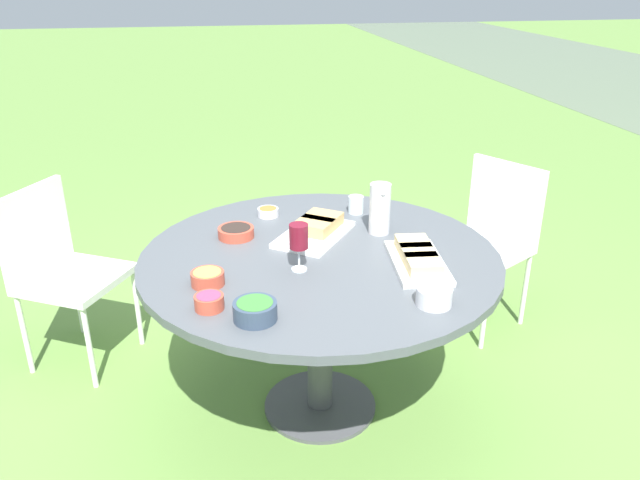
# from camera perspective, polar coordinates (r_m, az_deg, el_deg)

# --- Properties ---
(ground_plane) EXTENTS (40.00, 40.00, 0.00)m
(ground_plane) POSITION_cam_1_polar(r_m,az_deg,el_deg) (2.93, 0.00, -14.96)
(ground_plane) COLOR #668E42
(dining_table) EXTENTS (1.46, 1.46, 0.77)m
(dining_table) POSITION_cam_1_polar(r_m,az_deg,el_deg) (2.56, 0.00, -3.13)
(dining_table) COLOR #4C4C51
(dining_table) RESTS_ON ground_plane
(chair_near_right) EXTENTS (0.59, 0.59, 0.89)m
(chair_near_right) POSITION_cam_1_polar(r_m,az_deg,el_deg) (3.48, 15.27, 0.74)
(chair_near_right) COLOR silver
(chair_near_right) RESTS_ON ground_plane
(chair_far_back) EXTENTS (0.59, 0.58, 0.89)m
(chair_far_back) POSITION_cam_1_polar(r_m,az_deg,el_deg) (3.26, -22.73, -1.92)
(chair_far_back) COLOR silver
(chair_far_back) RESTS_ON ground_plane
(water_pitcher) EXTENTS (0.10, 0.09, 0.22)m
(water_pitcher) POSITION_cam_1_polar(r_m,az_deg,el_deg) (2.69, 5.49, 2.88)
(water_pitcher) COLOR silver
(water_pitcher) RESTS_ON dining_table
(wine_glass) EXTENTS (0.07, 0.07, 0.19)m
(wine_glass) POSITION_cam_1_polar(r_m,az_deg,el_deg) (2.34, -1.96, 0.20)
(wine_glass) COLOR silver
(wine_glass) RESTS_ON dining_table
(platter_bread_main) EXTENTS (0.41, 0.23, 0.07)m
(platter_bread_main) POSITION_cam_1_polar(r_m,az_deg,el_deg) (2.45, 8.95, -1.61)
(platter_bread_main) COLOR white
(platter_bread_main) RESTS_ON dining_table
(platter_charcuterie) EXTENTS (0.45, 0.41, 0.07)m
(platter_charcuterie) POSITION_cam_1_polar(r_m,az_deg,el_deg) (2.69, -0.33, 1.07)
(platter_charcuterie) COLOR white
(platter_charcuterie) RESTS_ON dining_table
(bowl_fries) EXTENTS (0.12, 0.12, 0.05)m
(bowl_fries) POSITION_cam_1_polar(r_m,az_deg,el_deg) (2.31, -10.24, -3.38)
(bowl_fries) COLOR #B74733
(bowl_fries) RESTS_ON dining_table
(bowl_salad) EXTENTS (0.15, 0.15, 0.06)m
(bowl_salad) POSITION_cam_1_polar(r_m,az_deg,el_deg) (2.06, -5.96, -6.37)
(bowl_salad) COLOR #334256
(bowl_salad) RESTS_ON dining_table
(bowl_olives) EXTENTS (0.15, 0.15, 0.05)m
(bowl_olives) POSITION_cam_1_polar(r_m,az_deg,el_deg) (2.69, -7.69, 0.75)
(bowl_olives) COLOR #B74733
(bowl_olives) RESTS_ON dining_table
(bowl_dip_red) EXTENTS (0.10, 0.10, 0.05)m
(bowl_dip_red) POSITION_cam_1_polar(r_m,az_deg,el_deg) (2.15, -10.11, -5.53)
(bowl_dip_red) COLOR #B74733
(bowl_dip_red) RESTS_ON dining_table
(bowl_dip_cream) EXTENTS (0.12, 0.12, 0.07)m
(bowl_dip_cream) POSITION_cam_1_polar(r_m,az_deg,el_deg) (2.17, 10.40, -4.98)
(bowl_dip_cream) COLOR silver
(bowl_dip_cream) RESTS_ON dining_table
(bowl_roasted_veg) EXTENTS (0.10, 0.10, 0.04)m
(bowl_roasted_veg) POSITION_cam_1_polar(r_m,az_deg,el_deg) (2.91, -4.77, 2.59)
(bowl_roasted_veg) COLOR silver
(bowl_roasted_veg) RESTS_ON dining_table
(cup_water_near) EXTENTS (0.07, 0.07, 0.08)m
(cup_water_near) POSITION_cam_1_polar(r_m,az_deg,el_deg) (2.93, 3.30, 3.25)
(cup_water_near) COLOR silver
(cup_water_near) RESTS_ON dining_table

